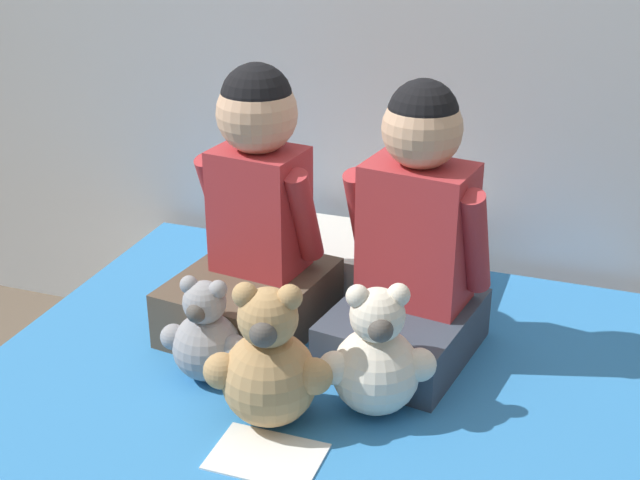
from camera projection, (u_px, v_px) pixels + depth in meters
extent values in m
cube|color=#337FC6|center=(254.00, 455.00, 1.72)|extent=(1.41, 1.85, 0.03)
cube|color=brown|center=(250.00, 302.00, 2.11)|extent=(0.36, 0.41, 0.14)
cube|color=#B23338|center=(260.00, 210.00, 2.07)|extent=(0.22, 0.18, 0.29)
sphere|color=#DBAD89|center=(257.00, 113.00, 1.98)|extent=(0.18, 0.18, 0.18)
sphere|color=black|center=(256.00, 99.00, 1.96)|extent=(0.16, 0.16, 0.16)
cylinder|color=#B23338|center=(217.00, 198.00, 2.12)|extent=(0.07, 0.14, 0.24)
cylinder|color=#B23338|center=(304.00, 216.00, 2.02)|extent=(0.07, 0.14, 0.24)
cube|color=#384251|center=(403.00, 332.00, 2.00)|extent=(0.34, 0.40, 0.12)
cube|color=#B23338|center=(417.00, 234.00, 1.96)|extent=(0.25, 0.19, 0.32)
sphere|color=#DBAD89|center=(422.00, 129.00, 1.86)|extent=(0.17, 0.17, 0.17)
sphere|color=black|center=(423.00, 115.00, 1.84)|extent=(0.15, 0.15, 0.15)
cylinder|color=#B23338|center=(363.00, 219.00, 2.01)|extent=(0.08, 0.15, 0.26)
cylinder|color=#B23338|center=(475.00, 242.00, 1.89)|extent=(0.08, 0.15, 0.26)
sphere|color=#939399|center=(207.00, 346.00, 1.91)|extent=(0.15, 0.15, 0.15)
sphere|color=#939399|center=(204.00, 302.00, 1.87)|extent=(0.09, 0.09, 0.09)
sphere|color=#4C4742|center=(196.00, 313.00, 1.84)|extent=(0.04, 0.04, 0.04)
sphere|color=#939399|center=(189.00, 285.00, 1.87)|extent=(0.04, 0.04, 0.04)
sphere|color=#939399|center=(218.00, 289.00, 1.85)|extent=(0.04, 0.04, 0.04)
sphere|color=#939399|center=(173.00, 337.00, 1.91)|extent=(0.06, 0.06, 0.06)
sphere|color=#939399|center=(234.00, 348.00, 1.87)|extent=(0.06, 0.06, 0.06)
sphere|color=silver|center=(376.00, 371.00, 1.80)|extent=(0.18, 0.18, 0.18)
sphere|color=silver|center=(377.00, 315.00, 1.75)|extent=(0.11, 0.11, 0.11)
sphere|color=#4C4742|center=(381.00, 330.00, 1.71)|extent=(0.05, 0.05, 0.05)
sphere|color=silver|center=(358.00, 296.00, 1.73)|extent=(0.05, 0.05, 0.05)
sphere|color=silver|center=(399.00, 295.00, 1.73)|extent=(0.05, 0.05, 0.05)
sphere|color=silver|center=(335.00, 368.00, 1.77)|extent=(0.07, 0.07, 0.07)
sphere|color=silver|center=(420.00, 365.00, 1.78)|extent=(0.07, 0.07, 0.07)
sphere|color=tan|center=(269.00, 379.00, 1.76)|extent=(0.19, 0.19, 0.19)
sphere|color=tan|center=(268.00, 318.00, 1.71)|extent=(0.12, 0.12, 0.12)
sphere|color=#4C4742|center=(263.00, 334.00, 1.66)|extent=(0.05, 0.05, 0.05)
sphere|color=tan|center=(245.00, 295.00, 1.69)|extent=(0.05, 0.05, 0.05)
sphere|color=tan|center=(290.00, 297.00, 1.68)|extent=(0.05, 0.05, 0.05)
sphere|color=tan|center=(222.00, 371.00, 1.74)|extent=(0.07, 0.07, 0.07)
sphere|color=tan|center=(314.00, 376.00, 1.73)|extent=(0.07, 0.07, 0.07)
cube|color=silver|center=(369.00, 261.00, 2.35)|extent=(0.51, 0.28, 0.11)
cube|color=white|center=(267.00, 456.00, 1.69)|extent=(0.21, 0.15, 0.00)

